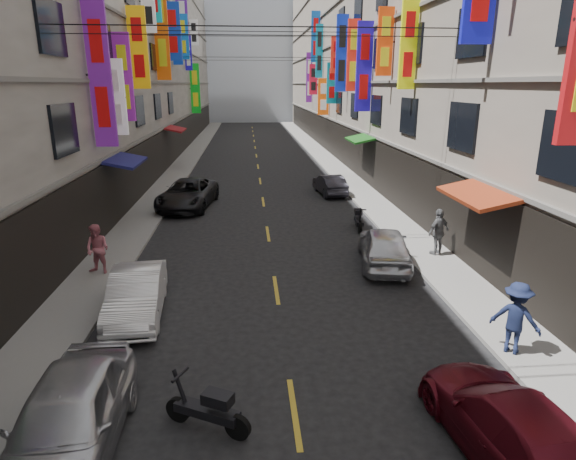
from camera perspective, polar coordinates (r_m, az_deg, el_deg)
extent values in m
cube|color=slate|center=(38.93, -12.52, 7.32)|extent=(2.00, 90.00, 0.12)
cube|color=slate|center=(39.18, 5.30, 7.71)|extent=(2.00, 90.00, 0.12)
cube|color=#9A958C|center=(39.82, -22.60, 20.35)|extent=(10.00, 90.00, 19.00)
cube|color=black|center=(38.86, -14.06, 9.35)|extent=(0.12, 85.50, 3.00)
cube|color=#66635E|center=(38.69, -14.22, 11.85)|extent=(0.16, 90.00, 0.14)
cube|color=#66635E|center=(38.57, -14.58, 16.58)|extent=(0.16, 90.00, 0.14)
cube|color=#66635E|center=(38.71, -14.95, 21.31)|extent=(0.16, 90.00, 0.14)
cube|color=gray|center=(40.30, 14.73, 20.98)|extent=(10.00, 90.00, 19.00)
cube|color=black|center=(39.15, 6.75, 9.79)|extent=(0.12, 85.50, 3.00)
cube|color=#66635E|center=(38.98, 6.82, 12.27)|extent=(0.16, 90.00, 0.14)
cube|color=#66635E|center=(38.86, 7.00, 16.97)|extent=(0.16, 90.00, 0.14)
cube|color=#66635E|center=(39.00, 7.17, 21.68)|extent=(0.16, 90.00, 0.14)
cube|color=#A9B1BD|center=(88.21, -4.55, 19.93)|extent=(18.00, 8.00, 22.00)
cube|color=#631885|center=(21.04, -21.38, 16.76)|extent=(0.86, 0.18, 5.55)
cylinder|color=black|center=(21.05, -21.52, 16.74)|extent=(0.96, 0.08, 0.08)
cube|color=white|center=(22.86, -19.81, 14.57)|extent=(0.86, 0.18, 3.19)
cylinder|color=black|center=(22.88, -19.93, 14.55)|extent=(0.96, 0.08, 0.08)
cube|color=#F1FF0D|center=(23.75, 14.08, 20.51)|extent=(0.76, 0.18, 3.82)
cylinder|color=black|center=(23.77, 14.20, 20.50)|extent=(0.86, 0.08, 0.08)
cube|color=#851A91|center=(24.97, -18.86, 16.73)|extent=(0.77, 0.18, 4.00)
cylinder|color=black|center=(24.98, -18.97, 16.72)|extent=(0.87, 0.08, 0.08)
cube|color=#F0420D|center=(27.39, 11.42, 21.02)|extent=(0.82, 0.18, 3.38)
cylinder|color=black|center=(27.40, 11.53, 21.01)|extent=(0.92, 0.08, 0.08)
cube|color=#FFB60D|center=(28.26, -17.31, 19.89)|extent=(0.97, 0.18, 4.12)
cylinder|color=black|center=(28.27, -17.42, 19.88)|extent=(1.07, 0.08, 0.08)
cube|color=#2210C4|center=(31.30, 9.01, 18.52)|extent=(0.96, 0.18, 5.24)
cylinder|color=black|center=(31.31, 9.10, 18.52)|extent=(1.06, 0.08, 0.08)
cube|color=white|center=(32.75, -16.28, 24.56)|extent=(0.80, 0.18, 3.49)
cylinder|color=black|center=(32.76, -16.37, 24.55)|extent=(0.90, 0.08, 0.08)
cube|color=red|center=(34.86, 7.73, 19.80)|extent=(0.83, 0.18, 4.62)
cylinder|color=black|center=(34.87, 7.82, 19.79)|extent=(0.93, 0.08, 0.08)
cube|color=#D44E0B|center=(36.20, -14.80, 21.86)|extent=(0.95, 0.18, 6.36)
cylinder|color=black|center=(36.21, -14.88, 21.85)|extent=(1.05, 0.08, 0.08)
cube|color=#112BC9|center=(38.71, 6.39, 20.05)|extent=(0.90, 0.18, 5.50)
cylinder|color=black|center=(38.72, 6.47, 20.05)|extent=(1.00, 0.08, 0.08)
cube|color=#0D2F9D|center=(40.76, -13.52, 21.90)|extent=(1.21, 0.18, 4.22)
cylinder|color=black|center=(40.77, -13.59, 21.89)|extent=(1.31, 0.08, 0.08)
cube|color=red|center=(41.21, 5.72, 19.96)|extent=(0.85, 0.18, 2.80)
cylinder|color=black|center=(41.22, 5.79, 19.96)|extent=(0.95, 0.08, 0.08)
cube|color=#0C899B|center=(42.85, 5.20, 16.93)|extent=(0.84, 0.18, 3.35)
cylinder|color=black|center=(42.86, 5.27, 16.93)|extent=(0.94, 0.08, 0.08)
cube|color=#0E32A4|center=(44.40, -13.00, 20.51)|extent=(0.81, 0.18, 3.04)
cylinder|color=black|center=(44.41, -13.06, 20.50)|extent=(0.91, 0.08, 0.08)
cube|color=blue|center=(46.93, -12.44, 21.45)|extent=(1.12, 0.18, 3.78)
cylinder|color=black|center=(46.94, -12.50, 21.45)|extent=(1.22, 0.08, 0.08)
cube|color=#F95B0D|center=(46.70, 4.21, 15.48)|extent=(1.01, 0.18, 3.30)
cylinder|color=black|center=(46.71, 4.27, 15.48)|extent=(1.11, 0.08, 0.08)
cube|color=#511888|center=(48.27, -12.42, 23.07)|extent=(1.03, 0.18, 4.51)
cylinder|color=black|center=(48.27, -12.48, 23.06)|extent=(1.13, 0.08, 0.08)
cube|color=#0C7696|center=(50.97, 3.73, 20.39)|extent=(0.70, 0.18, 5.02)
cylinder|color=black|center=(50.98, 3.79, 20.39)|extent=(0.80, 0.08, 0.08)
cube|color=#180D9E|center=(52.91, -11.74, 19.85)|extent=(0.70, 0.18, 3.36)
cylinder|color=black|center=(52.92, -11.80, 19.85)|extent=(0.80, 0.08, 0.08)
cube|color=#0E4CAC|center=(53.12, 3.29, 21.89)|extent=(0.91, 0.18, 4.92)
cylinder|color=black|center=(53.13, 3.35, 21.89)|extent=(1.01, 0.08, 0.08)
cube|color=red|center=(54.24, 3.03, 17.39)|extent=(0.88, 0.18, 3.14)
cylinder|color=black|center=(54.25, 3.08, 17.39)|extent=(0.98, 0.08, 0.08)
cube|color=#0D981A|center=(56.25, -10.94, 16.13)|extent=(1.02, 0.18, 5.27)
cylinder|color=black|center=(56.25, -11.00, 16.12)|extent=(1.12, 0.08, 0.08)
cube|color=silver|center=(58.95, -11.10, 21.98)|extent=(0.90, 0.18, 2.70)
cylinder|color=black|center=(58.96, -11.15, 21.98)|extent=(1.00, 0.08, 0.08)
cube|color=#641887|center=(58.68, 2.52, 17.59)|extent=(0.68, 0.18, 5.54)
cylinder|color=black|center=(58.69, 2.57, 17.59)|extent=(0.78, 0.08, 0.08)
cube|color=maroon|center=(16.11, 21.55, 3.99)|extent=(1.39, 3.20, 0.41)
cube|color=navy|center=(22.99, -18.77, 7.83)|extent=(1.39, 3.20, 0.41)
cube|color=#175416|center=(31.08, 8.59, 10.67)|extent=(1.39, 3.20, 0.41)
cube|color=maroon|center=(38.61, -13.25, 11.61)|extent=(1.39, 3.20, 0.41)
cylinder|color=black|center=(18.20, -2.44, 22.97)|extent=(14.00, 0.04, 0.04)
cylinder|color=black|center=(32.24, -3.63, 22.44)|extent=(14.00, 0.04, 0.04)
cylinder|color=black|center=(46.14, -4.04, 19.76)|extent=(14.00, 0.04, 0.04)
cube|color=gold|center=(10.26, 0.75, -20.77)|extent=(0.12, 2.20, 0.01)
cube|color=gold|center=(15.43, -1.41, -7.07)|extent=(0.12, 2.20, 0.01)
cube|color=gold|center=(21.05, -2.40, -0.43)|extent=(0.12, 2.20, 0.01)
cube|color=gold|center=(26.83, -2.96, 3.37)|extent=(0.12, 2.20, 0.01)
cube|color=gold|center=(32.69, -3.32, 5.82)|extent=(0.12, 2.20, 0.01)
cube|color=gold|center=(38.60, -3.58, 7.53)|extent=(0.12, 2.20, 0.01)
cube|color=gold|center=(44.53, -3.77, 8.78)|extent=(0.12, 2.20, 0.01)
cube|color=gold|center=(50.47, -3.91, 9.73)|extent=(0.12, 2.20, 0.01)
cube|color=gold|center=(56.43, -4.03, 10.49)|extent=(0.12, 2.20, 0.01)
cube|color=gold|center=(62.40, -4.12, 11.10)|extent=(0.12, 2.20, 0.01)
cube|color=gold|center=(68.37, -4.20, 11.60)|extent=(0.12, 2.20, 0.01)
cube|color=gold|center=(74.35, -4.26, 12.02)|extent=(0.12, 2.20, 0.01)
cylinder|color=black|center=(10.14, -12.86, -20.03)|extent=(0.50, 0.34, 0.50)
cylinder|color=black|center=(9.56, -5.97, -22.23)|extent=(0.50, 0.34, 0.50)
cube|color=black|center=(9.74, -9.58, -20.44)|extent=(1.29, 0.87, 0.18)
cube|color=black|center=(9.42, -8.33, -19.17)|extent=(0.64, 0.54, 0.22)
cylinder|color=black|center=(9.83, -12.54, -18.10)|extent=(0.35, 0.23, 0.88)
cylinder|color=black|center=(9.63, -12.68, -16.39)|extent=(0.28, 0.47, 0.06)
cylinder|color=black|center=(21.24, 8.55, 0.24)|extent=(0.18, 0.51, 0.50)
cylinder|color=black|center=(22.48, 8.17, 1.19)|extent=(0.18, 0.51, 0.50)
cube|color=black|center=(21.82, 8.37, 1.11)|extent=(0.44, 1.33, 0.18)
cube|color=black|center=(21.97, 8.34, 2.16)|extent=(0.38, 0.58, 0.22)
cylinder|color=black|center=(21.21, 8.57, 1.48)|extent=(0.12, 0.36, 0.88)
cylinder|color=black|center=(21.12, 8.61, 2.40)|extent=(0.50, 0.12, 0.06)
imported|color=silver|center=(9.69, -24.58, -19.74)|extent=(1.82, 4.34, 1.46)
imported|color=white|center=(14.20, -17.53, -7.26)|extent=(1.70, 4.04, 1.30)
imported|color=black|center=(25.94, -11.80, 4.20)|extent=(3.16, 5.53, 1.45)
imported|color=maroon|center=(9.70, 25.08, -20.44)|extent=(2.19, 4.55, 1.28)
imported|color=silver|center=(17.57, 11.33, -1.89)|extent=(2.36, 4.39, 1.42)
imported|color=#24232A|center=(28.65, 4.97, 5.40)|extent=(1.65, 3.71, 1.18)
imported|color=#C46774|center=(17.35, -21.64, -2.12)|extent=(0.97, 0.82, 1.70)
imported|color=#161E3E|center=(12.69, 25.40, -9.38)|extent=(1.25, 1.19, 1.77)
imported|color=#5E5E60|center=(18.79, 17.41, -0.20)|extent=(1.18, 1.01, 1.76)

